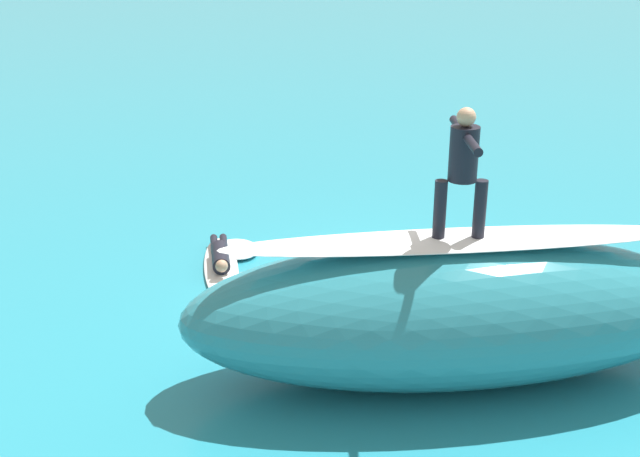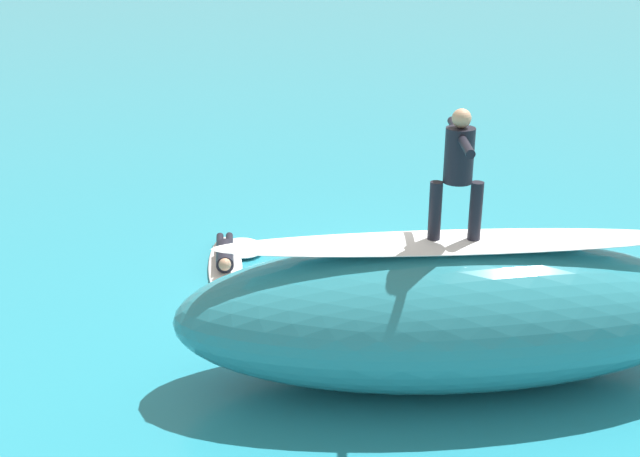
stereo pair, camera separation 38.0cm
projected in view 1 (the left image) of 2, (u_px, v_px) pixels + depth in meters
ground_plane at (384, 294)px, 11.64m from camera, size 120.00×120.00×0.00m
wave_crest at (452, 311)px, 9.25m from camera, size 6.75×3.58×1.74m
wave_foam_lip at (457, 240)px, 8.92m from camera, size 5.49×2.00×0.08m
surfboard_riding at (458, 240)px, 8.92m from camera, size 2.03×1.13×0.08m
surfer_riding at (463, 164)px, 8.58m from camera, size 0.57×1.37×1.50m
surfboard_paddling at (221, 267)px, 12.42m from camera, size 1.00×2.54×0.09m
surfer_paddling at (220, 255)px, 12.47m from camera, size 0.54×1.60×0.29m
foam_patch_near at (422, 307)px, 11.12m from camera, size 1.03×1.13×0.12m
foam_patch_mid at (237, 249)px, 13.07m from camera, size 0.74×0.90×0.12m
foam_patch_far at (378, 276)px, 12.09m from camera, size 0.85×1.11×0.11m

